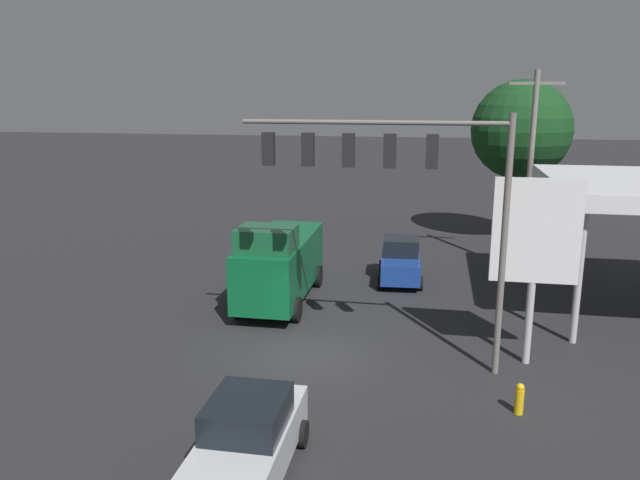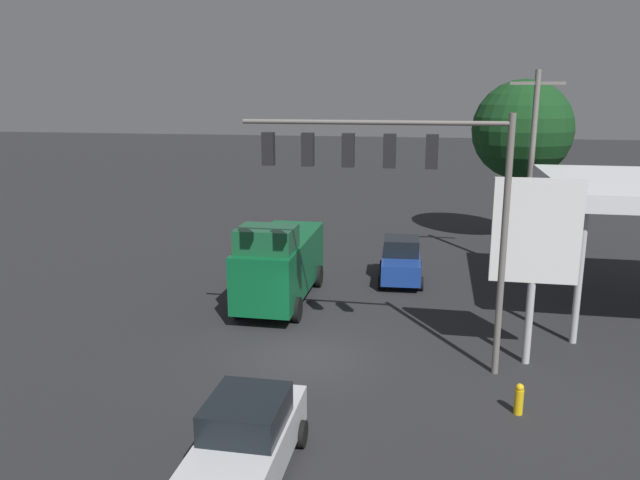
# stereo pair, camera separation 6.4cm
# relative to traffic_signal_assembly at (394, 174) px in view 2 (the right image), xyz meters

# --- Properties ---
(ground_plane) EXTENTS (200.00, 200.00, 0.00)m
(ground_plane) POSITION_rel_traffic_signal_assembly_xyz_m (2.64, -0.07, -6.10)
(ground_plane) COLOR #262628
(traffic_signal_assembly) EXTENTS (7.97, 0.43, 7.89)m
(traffic_signal_assembly) POSITION_rel_traffic_signal_assembly_xyz_m (0.00, 0.00, 0.00)
(traffic_signal_assembly) COLOR slate
(traffic_signal_assembly) RESTS_ON ground
(utility_pole) EXTENTS (2.40, 0.26, 9.42)m
(utility_pole) POSITION_rel_traffic_signal_assembly_xyz_m (-5.51, -11.58, -1.10)
(utility_pole) COLOR slate
(utility_pole) RESTS_ON ground
(price_sign) EXTENTS (2.64, 0.27, 5.95)m
(price_sign) POSITION_rel_traffic_signal_assembly_xyz_m (-4.29, -0.92, -1.95)
(price_sign) COLOR #B7B7BC
(price_sign) RESTS_ON ground
(sedan_far) EXTENTS (2.06, 4.40, 1.93)m
(sedan_far) POSITION_rel_traffic_signal_assembly_xyz_m (2.68, 6.54, -5.15)
(sedan_far) COLOR silver
(sedan_far) RESTS_ON ground
(delivery_truck) EXTENTS (2.56, 6.80, 3.58)m
(delivery_truck) POSITION_rel_traffic_signal_assembly_xyz_m (4.88, -5.17, -4.40)
(delivery_truck) COLOR #0C592D
(delivery_truck) RESTS_ON ground
(hatchback_crossing) EXTENTS (2.14, 3.90, 1.97)m
(hatchback_crossing) POSITION_rel_traffic_signal_assembly_xyz_m (0.19, -9.06, -5.15)
(hatchback_crossing) COLOR navy
(hatchback_crossing) RESTS_ON ground
(street_tree) EXTENTS (5.50, 5.50, 9.13)m
(street_tree) POSITION_rel_traffic_signal_assembly_xyz_m (-5.80, -17.92, 0.27)
(street_tree) COLOR #4C331E
(street_tree) RESTS_ON ground
(fire_hydrant) EXTENTS (0.24, 0.24, 0.88)m
(fire_hydrant) POSITION_rel_traffic_signal_assembly_xyz_m (-3.66, 2.50, -5.66)
(fire_hydrant) COLOR gold
(fire_hydrant) RESTS_ON ground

